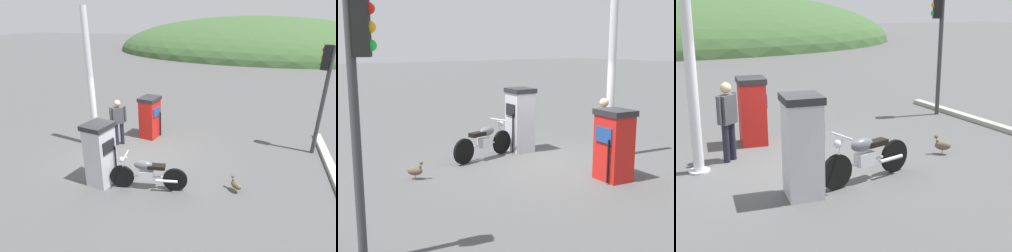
# 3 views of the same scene
# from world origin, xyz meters

# --- Properties ---
(ground_plane) EXTENTS (120.00, 120.00, 0.00)m
(ground_plane) POSITION_xyz_m (0.00, 0.00, 0.00)
(ground_plane) COLOR #4C4C4C
(fuel_pump_near) EXTENTS (0.73, 0.77, 1.71)m
(fuel_pump_near) POSITION_xyz_m (-0.15, -1.64, 0.87)
(fuel_pump_near) COLOR silver
(fuel_pump_near) RESTS_ON ground
(fuel_pump_far) EXTENTS (0.72, 0.81, 1.52)m
(fuel_pump_far) POSITION_xyz_m (-0.15, 1.64, 0.77)
(fuel_pump_far) COLOR red
(fuel_pump_far) RESTS_ON ground
(motorcycle_near_pump) EXTENTS (1.97, 0.68, 0.95)m
(motorcycle_near_pump) POSITION_xyz_m (1.10, -1.49, 0.46)
(motorcycle_near_pump) COLOR black
(motorcycle_near_pump) RESTS_ON ground
(attendant_person) EXTENTS (0.50, 0.43, 1.62)m
(attendant_person) POSITION_xyz_m (-0.89, 0.65, 0.92)
(attendant_person) COLOR #1E1E2D
(attendant_person) RESTS_ON ground
(wandering_duck) EXTENTS (0.36, 0.35, 0.41)m
(wandering_duck) POSITION_xyz_m (3.28, -0.85, 0.20)
(wandering_duck) COLOR brown
(wandering_duck) RESTS_ON ground
(roadside_traffic_light) EXTENTS (0.40, 0.30, 3.44)m
(roadside_traffic_light) POSITION_xyz_m (5.35, 2.25, 2.36)
(roadside_traffic_light) COLOR #38383A
(roadside_traffic_light) RESTS_ON ground
(canopy_support_pole) EXTENTS (0.40, 0.40, 4.50)m
(canopy_support_pole) POSITION_xyz_m (-1.57, 0.25, 2.18)
(canopy_support_pole) COLOR silver
(canopy_support_pole) RESTS_ON ground
(road_edge_kerb) EXTENTS (0.42, 7.50, 0.12)m
(road_edge_kerb) POSITION_xyz_m (5.84, 0.00, 0.06)
(road_edge_kerb) COLOR #9E9E93
(road_edge_kerb) RESTS_ON ground
(distant_hill_main) EXTENTS (36.03, 25.88, 8.70)m
(distant_hill_main) POSITION_xyz_m (1.64, 31.66, 0.00)
(distant_hill_main) COLOR #38562D
(distant_hill_main) RESTS_ON ground
(distant_hill_secondary) EXTENTS (35.50, 22.98, 7.26)m
(distant_hill_secondary) POSITION_xyz_m (5.13, 39.27, 0.00)
(distant_hill_secondary) COLOR #4C5142
(distant_hill_secondary) RESTS_ON ground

